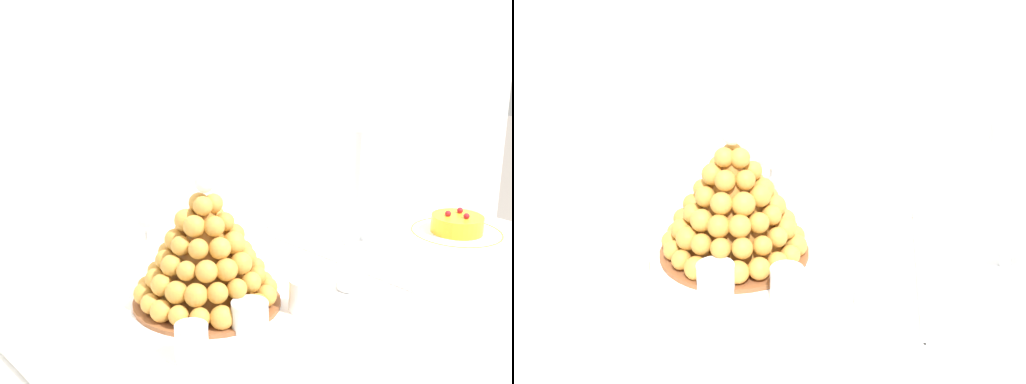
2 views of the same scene
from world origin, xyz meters
The scene contains 10 objects.
buffet_table centered at (0.00, 0.00, 0.64)m, with size 1.36×0.90×0.73m.
serving_tray centered at (-0.17, -0.03, 0.73)m, with size 0.66×0.44×0.02m.
croquembouche centered at (-0.17, -0.01, 0.82)m, with size 0.26×0.26×0.24m.
dessert_cup_left centered at (-0.42, -0.15, 0.76)m, with size 0.05×0.05×0.05m.
dessert_cup_mid_left centered at (-0.30, -0.15, 0.76)m, with size 0.05×0.05×0.06m.
dessert_cup_centre centered at (-0.17, -0.14, 0.76)m, with size 0.06×0.06×0.05m.
dessert_cup_mid_right centered at (-0.06, -0.15, 0.76)m, with size 0.05×0.05×0.06m.
dessert_cup_right centered at (0.07, -0.14, 0.76)m, with size 0.05×0.05×0.05m.
macaron_goblet centered at (0.30, 0.02, 0.89)m, with size 0.11×0.11×0.26m.
wine_glass centered at (-0.14, 0.23, 0.83)m, with size 0.07×0.07×0.15m.
Camera 2 is at (0.06, -1.08, 1.36)m, focal length 49.97 mm.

